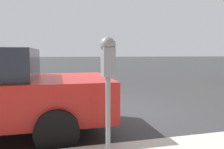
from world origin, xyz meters
TOP-DOWN VIEW (x-y plane):
  - ground_plane at (0.00, 0.00)m, footprint 220.00×220.00m
  - parking_meter at (-2.59, 0.61)m, footprint 0.21×0.19m

SIDE VIEW (x-z plane):
  - ground_plane at x=0.00m, z-range 0.00..0.00m
  - parking_meter at x=-2.59m, z-range 0.53..2.01m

